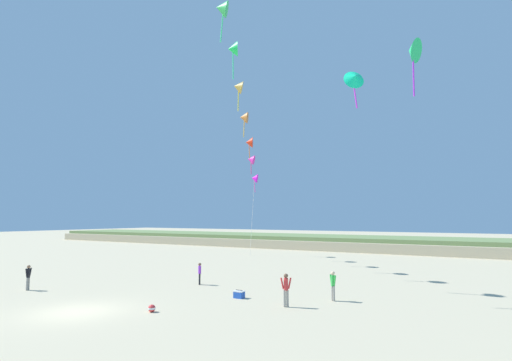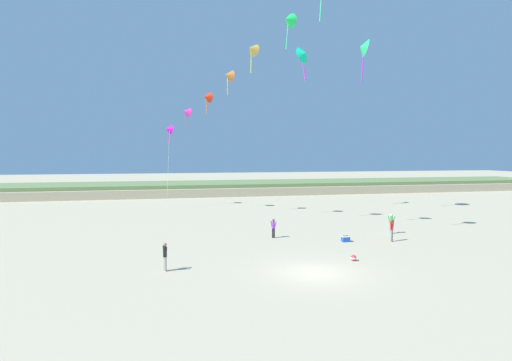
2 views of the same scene
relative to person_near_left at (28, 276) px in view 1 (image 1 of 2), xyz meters
The scene contains 11 objects.
ground_plane 8.26m from the person_near_left, 14.25° to the right, with size 240.00×240.00×0.00m, color #C1B28E.
dune_ridge 44.66m from the person_near_left, 79.74° to the left, with size 120.00×13.62×1.81m.
person_near_left is the anchor object (origin of this frame).
person_near_right 10.85m from the person_near_left, 41.96° to the left, with size 0.42×0.41×1.48m.
person_mid_center 16.78m from the person_near_left, 14.29° to the left, with size 0.55×0.39×1.70m.
person_far_left 19.10m from the person_near_left, 20.94° to the left, with size 0.51×0.39×1.63m.
kite_banner_string 20.61m from the person_near_left, 43.09° to the left, with size 19.46×38.48×24.79m.
large_kite_low_lead 30.78m from the person_near_left, 54.22° to the left, with size 2.30×2.14×3.98m.
large_kite_mid_trail 32.25m from the person_near_left, 40.91° to the left, with size 1.53×2.15×4.72m.
beach_cooler 13.81m from the person_near_left, 20.42° to the left, with size 0.58×0.41×0.46m.
beach_ball 11.14m from the person_near_left, ahead, with size 0.36×0.36×0.36m.
Camera 1 is at (17.78, -12.74, 4.60)m, focal length 28.00 mm.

